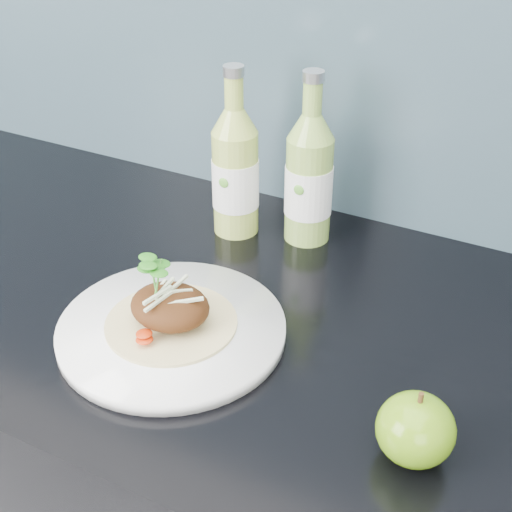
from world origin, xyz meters
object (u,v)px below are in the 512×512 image
Objects in this scene: green_apple at (415,429)px; dinner_plate at (172,330)px; cider_bottle_right at (309,179)px; cider_bottle_left at (235,172)px.

dinner_plate is at bearing 171.02° from green_apple.
green_apple is at bearing -61.87° from cider_bottle_right.
cider_bottle_left and cider_bottle_right have the same top height.
dinner_plate is 1.40× the size of cider_bottle_left.
cider_bottle_left is (-0.05, 0.25, 0.08)m from dinner_plate.
cider_bottle_right is at bearing 3.41° from cider_bottle_left.
cider_bottle_right reaches higher than dinner_plate.
dinner_plate is 1.40× the size of cider_bottle_right.
cider_bottle_right reaches higher than green_apple.
dinner_plate is 0.30m from cider_bottle_right.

